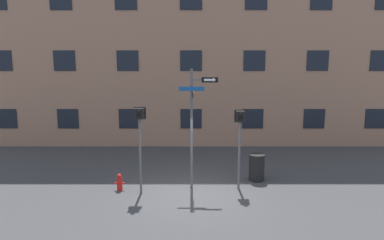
{
  "coord_description": "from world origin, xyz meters",
  "views": [
    {
      "loc": [
        0.05,
        -9.64,
        3.98
      ],
      "look_at": [
        0.04,
        0.61,
        2.44
      ],
      "focal_mm": 28.0,
      "sensor_mm": 36.0,
      "label": 1
    }
  ],
  "objects_px": {
    "street_sign_pole": "(194,119)",
    "fire_hydrant": "(120,182)",
    "trash_bin": "(257,167)",
    "pedestrian_signal_left": "(140,127)",
    "pedestrian_signal_right": "(240,128)"
  },
  "relations": [
    {
      "from": "street_sign_pole",
      "to": "trash_bin",
      "type": "xyz_separation_m",
      "value": [
        2.4,
        0.75,
        -1.97
      ]
    },
    {
      "from": "fire_hydrant",
      "to": "trash_bin",
      "type": "distance_m",
      "value": 5.1
    },
    {
      "from": "pedestrian_signal_left",
      "to": "pedestrian_signal_right",
      "type": "relative_size",
      "value": 1.05
    },
    {
      "from": "street_sign_pole",
      "to": "pedestrian_signal_left",
      "type": "xyz_separation_m",
      "value": [
        -1.8,
        -0.54,
        -0.18
      ]
    },
    {
      "from": "pedestrian_signal_left",
      "to": "trash_bin",
      "type": "relative_size",
      "value": 2.9
    },
    {
      "from": "pedestrian_signal_left",
      "to": "pedestrian_signal_right",
      "type": "bearing_deg",
      "value": 7.68
    },
    {
      "from": "pedestrian_signal_right",
      "to": "fire_hydrant",
      "type": "distance_m",
      "value": 4.59
    },
    {
      "from": "street_sign_pole",
      "to": "fire_hydrant",
      "type": "height_order",
      "value": "street_sign_pole"
    },
    {
      "from": "pedestrian_signal_right",
      "to": "fire_hydrant",
      "type": "relative_size",
      "value": 4.73
    },
    {
      "from": "street_sign_pole",
      "to": "pedestrian_signal_left",
      "type": "height_order",
      "value": "street_sign_pole"
    },
    {
      "from": "fire_hydrant",
      "to": "trash_bin",
      "type": "height_order",
      "value": "trash_bin"
    },
    {
      "from": "street_sign_pole",
      "to": "fire_hydrant",
      "type": "xyz_separation_m",
      "value": [
        -2.59,
        -0.26,
        -2.2
      ]
    },
    {
      "from": "street_sign_pole",
      "to": "fire_hydrant",
      "type": "bearing_deg",
      "value": -174.26
    },
    {
      "from": "trash_bin",
      "to": "pedestrian_signal_right",
      "type": "bearing_deg",
      "value": -134.38
    },
    {
      "from": "fire_hydrant",
      "to": "pedestrian_signal_left",
      "type": "bearing_deg",
      "value": -19.22
    }
  ]
}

